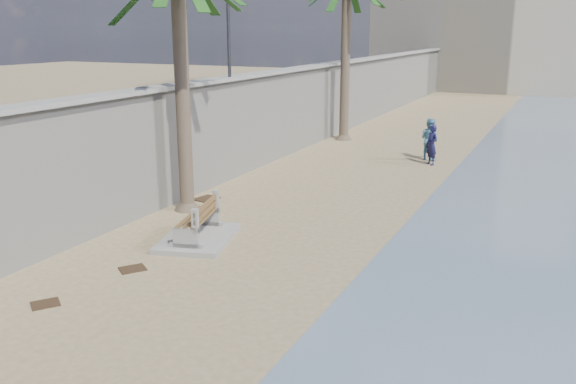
# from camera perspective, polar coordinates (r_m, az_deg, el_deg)

# --- Properties ---
(ground_plane) EXTENTS (140.00, 140.00, 0.00)m
(ground_plane) POSITION_cam_1_polar(r_m,az_deg,el_deg) (10.30, -14.81, -16.13)
(ground_plane) COLOR #947E5A
(seawall) EXTENTS (0.45, 70.00, 3.50)m
(seawall) POSITION_cam_1_polar(r_m,az_deg,el_deg) (29.04, 2.56, 8.14)
(seawall) COLOR gray
(seawall) RESTS_ON ground_plane
(wall_cap) EXTENTS (0.80, 70.00, 0.12)m
(wall_cap) POSITION_cam_1_polar(r_m,az_deg,el_deg) (28.88, 2.60, 11.69)
(wall_cap) COLOR gray
(wall_cap) RESTS_ON seawall
(end_building) EXTENTS (18.00, 12.00, 14.00)m
(end_building) POSITION_cam_1_polar(r_m,az_deg,el_deg) (59.16, 18.25, 16.06)
(end_building) COLOR #B7AA93
(end_building) RESTS_ON ground_plane
(bench_far) EXTENTS (2.22, 2.76, 1.01)m
(bench_far) POSITION_cam_1_polar(r_m,az_deg,el_deg) (15.66, -8.46, -2.98)
(bench_far) COLOR gray
(bench_far) RESTS_ON ground_plane
(person_a) EXTENTS (0.79, 0.77, 1.83)m
(person_a) POSITION_cam_1_polar(r_m,az_deg,el_deg) (24.73, 13.31, 4.58)
(person_a) COLOR #151438
(person_a) RESTS_ON ground_plane
(person_b) EXTENTS (1.14, 1.04, 1.90)m
(person_b) POSITION_cam_1_polar(r_m,az_deg,el_deg) (25.64, 13.12, 5.03)
(person_b) COLOR teal
(person_b) RESTS_ON ground_plane
(debris_b) EXTENTS (0.66, 0.68, 0.03)m
(debris_b) POSITION_cam_1_polar(r_m,az_deg,el_deg) (13.07, -21.75, -9.70)
(debris_b) COLOR #382616
(debris_b) RESTS_ON ground_plane
(debris_c) EXTENTS (0.74, 0.85, 0.03)m
(debris_c) POSITION_cam_1_polar(r_m,az_deg,el_deg) (19.52, -7.65, -0.62)
(debris_c) COLOR #382616
(debris_c) RESTS_ON ground_plane
(debris_d) EXTENTS (0.69, 0.72, 0.03)m
(debris_d) POSITION_cam_1_polar(r_m,az_deg,el_deg) (14.25, -14.35, -6.98)
(debris_d) COLOR #382616
(debris_d) RESTS_ON ground_plane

